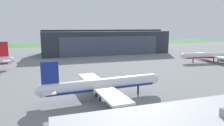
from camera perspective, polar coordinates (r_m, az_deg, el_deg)
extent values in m
plane|color=slate|center=(76.09, 4.60, -5.94)|extent=(440.00, 440.00, 0.00)
cube|color=#418338|center=(257.17, -11.80, 5.12)|extent=(440.00, 56.00, 0.08)
cube|color=#2D333D|center=(166.14, -1.99, 5.77)|extent=(96.56, 32.75, 17.38)
cube|color=#424C60|center=(150.54, -0.23, 4.68)|extent=(73.38, 0.30, 13.91)
cube|color=#2D333D|center=(165.72, -2.01, 8.98)|extent=(96.56, 7.86, 1.20)
sphere|color=silver|center=(114.51, -26.17, 0.72)|extent=(3.28, 3.28, 3.28)
cube|color=red|center=(113.36, -28.08, 3.38)|extent=(5.39, 2.02, 7.15)
cube|color=silver|center=(117.17, -27.66, 1.00)|extent=(5.39, 6.75, 0.28)
cube|color=silver|center=(111.00, -27.21, 0.60)|extent=(5.39, 6.75, 0.28)
cylinder|color=white|center=(60.59, -2.61, -5.89)|extent=(34.92, 5.77, 3.47)
sphere|color=white|center=(68.14, 11.35, -4.28)|extent=(3.33, 3.33, 3.33)
sphere|color=white|center=(57.47, -19.32, -7.34)|extent=(2.70, 2.70, 2.70)
cube|color=navy|center=(60.85, -2.60, -6.75)|extent=(32.14, 5.62, 0.61)
cube|color=navy|center=(56.47, -16.77, -2.59)|extent=(4.54, 0.70, 5.89)
cube|color=white|center=(54.97, -17.01, -7.62)|extent=(3.44, 5.05, 0.28)
cube|color=white|center=(60.00, -17.47, -6.17)|extent=(3.44, 5.05, 0.28)
cube|color=white|center=(52.80, -0.19, -8.79)|extent=(6.57, 15.61, 0.56)
cube|color=white|center=(68.39, -5.56, -4.45)|extent=(6.57, 15.61, 0.56)
cylinder|color=gray|center=(54.56, 0.12, -9.55)|extent=(3.41, 2.12, 1.91)
cylinder|color=gray|center=(67.81, -4.59, -5.66)|extent=(3.41, 2.12, 1.91)
cylinder|color=black|center=(66.14, 7.19, -7.30)|extent=(0.56, 0.56, 2.54)
cylinder|color=black|center=(59.42, -3.27, -9.26)|extent=(0.56, 0.56, 2.54)
cylinder|color=black|center=(62.70, -4.36, -8.23)|extent=(0.56, 0.56, 2.54)
cylinder|color=silver|center=(136.99, 26.26, 1.92)|extent=(39.89, 8.20, 3.54)
sphere|color=silver|center=(125.87, 19.07, 1.78)|extent=(3.40, 3.40, 3.40)
cube|color=red|center=(137.12, 26.23, 1.52)|extent=(36.73, 7.86, 0.62)
cube|color=silver|center=(144.45, 24.40, 2.25)|extent=(8.14, 16.14, 0.56)
cylinder|color=gray|center=(143.14, 24.39, 1.67)|extent=(3.57, 2.33, 1.95)
cylinder|color=gray|center=(131.44, 28.17, 0.71)|extent=(3.57, 2.33, 1.95)
cylinder|color=black|center=(129.62, 21.42, 0.55)|extent=(0.56, 0.56, 2.32)
cylinder|color=black|center=(139.80, 26.22, 0.85)|extent=(0.56, 0.56, 2.32)
cylinder|color=black|center=(136.92, 27.16, 0.61)|extent=(0.56, 0.56, 2.32)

